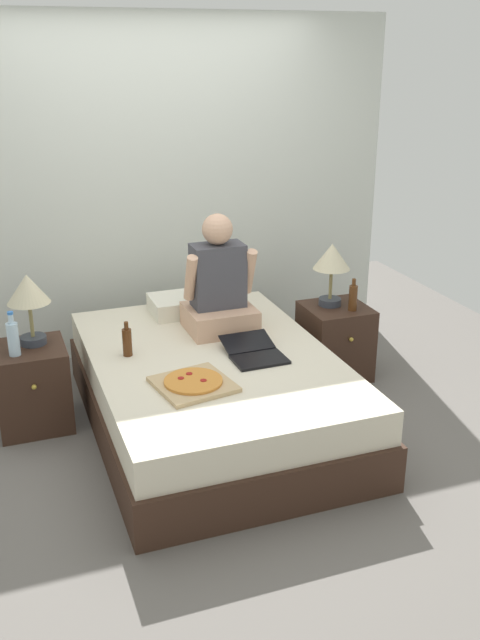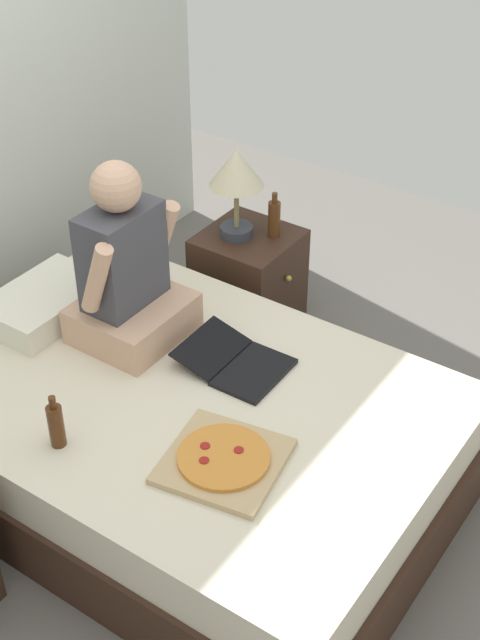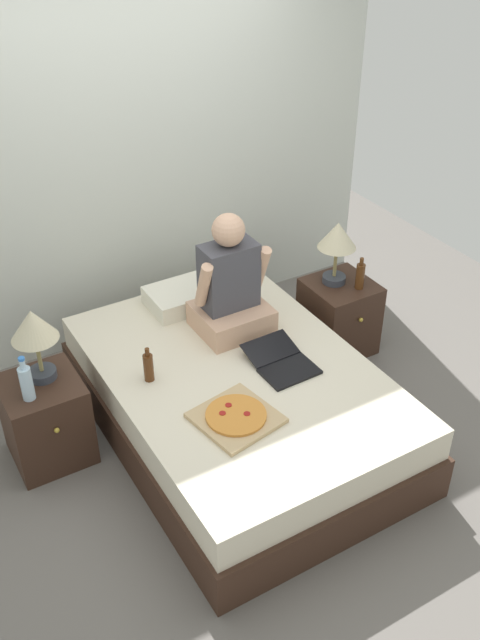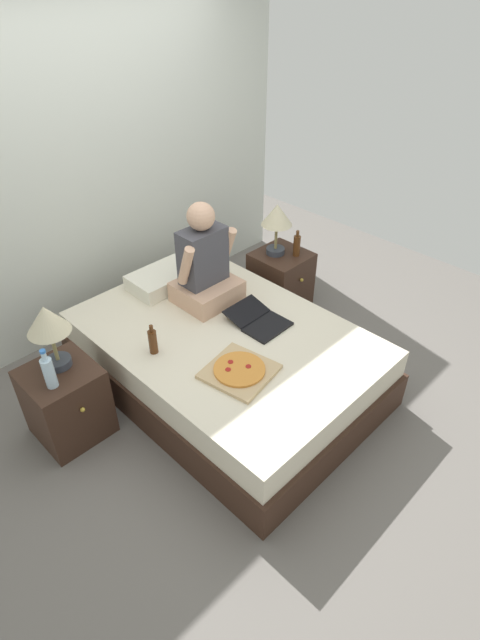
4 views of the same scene
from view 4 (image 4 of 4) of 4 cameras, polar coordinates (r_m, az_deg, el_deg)
name	(u,v)px [view 4 (image 4 of 4)]	position (r m, az deg, el deg)	size (l,w,h in m)	color
ground_plane	(226,382)	(3.82, -1.60, -7.08)	(5.76, 5.76, 0.00)	#66605B
wall_back	(96,174)	(4.17, -16.15, 15.77)	(3.76, 0.12, 2.50)	silver
bed	(226,358)	(3.66, -1.66, -4.36)	(1.47, 2.13, 0.48)	#382319
nightstand_left	(67,402)	(3.48, -19.20, -8.87)	(0.44, 0.47, 0.53)	#382319
lamp_on_left_nightstand	(48,324)	(3.16, -21.13, -0.41)	(0.26, 0.26, 0.45)	#333842
water_bottle	(49,372)	(3.15, -21.01, -5.55)	(0.07, 0.07, 0.28)	silver
nightstand_right	(280,280)	(4.48, 4.64, 4.55)	(0.44, 0.47, 0.53)	#382319
lamp_on_right_nightstand	(277,218)	(4.21, 4.24, 11.51)	(0.26, 0.26, 0.45)	#333842
beer_bottle	(297,245)	(4.30, 6.51, 8.48)	(0.06, 0.06, 0.23)	#512D14
pillow	(163,279)	(4.01, -8.77, 4.69)	(0.52, 0.34, 0.12)	silver
person_seated	(205,267)	(3.68, -4.06, 6.11)	(0.47, 0.40, 0.78)	tan
laptop	(260,322)	(3.56, 2.35, -0.19)	(0.32, 0.42, 0.07)	black
pizza_box	(239,371)	(3.16, -0.07, -5.82)	(0.46, 0.46, 0.04)	tan
beer_bottle_on_bed	(153,341)	(3.32, -9.93, -2.40)	(0.06, 0.06, 0.22)	#4C2811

